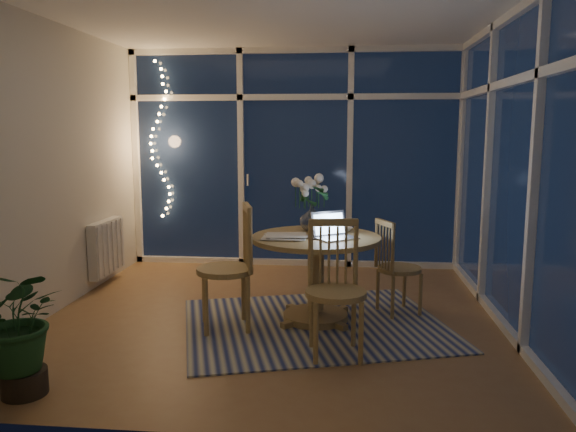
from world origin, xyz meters
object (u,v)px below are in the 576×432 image
object	(u,v)px
chair_front	(336,290)
flower_vase	(312,219)
chair_left	(225,267)
laptop	(336,225)
dining_table	(316,279)
potted_plant	(21,336)
chair_right	(399,266)

from	to	relation	value
chair_front	flower_vase	size ratio (longest dim) A/B	4.79
chair_left	laptop	bearing A→B (deg)	84.04
laptop	chair_front	bearing A→B (deg)	-123.42
chair_front	flower_vase	distance (m)	1.11
dining_table	potted_plant	world-z (taller)	potted_plant
chair_left	laptop	xyz separation A→B (m)	(0.91, 0.16, 0.34)
chair_left	potted_plant	distance (m)	1.64
chair_right	potted_plant	size ratio (longest dim) A/B	1.15
potted_plant	flower_vase	bearing A→B (deg)	47.26
dining_table	chair_right	xyz separation A→B (m)	(0.73, 0.27, 0.06)
flower_vase	chair_left	bearing A→B (deg)	-141.54
dining_table	chair_right	distance (m)	0.78
dining_table	laptop	distance (m)	0.53
laptop	potted_plant	size ratio (longest dim) A/B	0.43
laptop	chair_right	bearing A→B (deg)	-0.36
dining_table	flower_vase	world-z (taller)	flower_vase
chair_left	potted_plant	xyz separation A→B (m)	(-1.01, -1.29, -0.15)
dining_table	chair_left	xyz separation A→B (m)	(-0.73, -0.27, 0.15)
chair_left	chair_front	size ratio (longest dim) A/B	1.05
flower_vase	potted_plant	bearing A→B (deg)	-132.74
chair_right	flower_vase	distance (m)	0.89
chair_right	potted_plant	world-z (taller)	chair_right
chair_left	flower_vase	size ratio (longest dim) A/B	5.04
laptop	flower_vase	bearing A→B (deg)	86.25
chair_right	laptop	distance (m)	0.80
chair_left	flower_vase	world-z (taller)	chair_left
dining_table	flower_vase	distance (m)	0.55
chair_front	potted_plant	distance (m)	2.09
laptop	potted_plant	bearing A→B (deg)	-177.27
flower_vase	potted_plant	xyz separation A→B (m)	(-1.69, -1.83, -0.47)
laptop	flower_vase	world-z (taller)	laptop
chair_left	chair_right	bearing A→B (deg)	94.15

